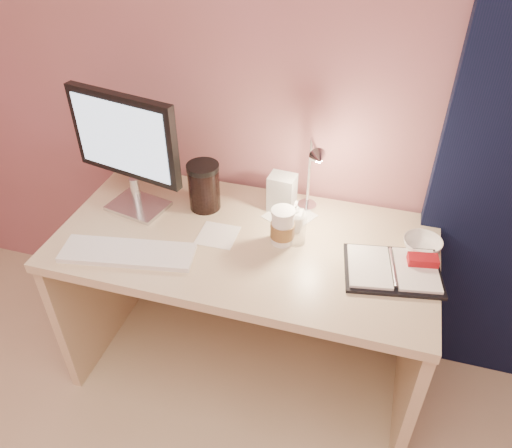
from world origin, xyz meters
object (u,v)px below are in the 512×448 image
(planner, at_px, (395,269))
(clear_cup, at_px, (296,228))
(keyboard, at_px, (128,253))
(product_box, at_px, (282,193))
(bowl, at_px, (422,245))
(dark_jar, at_px, (204,189))
(desk_lamp, at_px, (298,171))
(desk, at_px, (251,271))
(monitor, at_px, (127,143))
(lotion_bottle, at_px, (295,216))
(coffee_cup, at_px, (283,227))

(planner, height_order, clear_cup, clear_cup)
(keyboard, height_order, product_box, product_box)
(keyboard, distance_m, bowl, 1.06)
(keyboard, relative_size, dark_jar, 2.71)
(keyboard, height_order, planner, planner)
(desk_lamp, bearing_deg, planner, -49.65)
(desk, xyz_separation_m, monitor, (-0.47, -0.00, 0.52))
(dark_jar, bearing_deg, lotion_bottle, -5.93)
(clear_cup, relative_size, desk_lamp, 0.38)
(desk, height_order, clear_cup, clear_cup)
(dark_jar, bearing_deg, keyboard, -114.19)
(desk_lamp, bearing_deg, lotion_bottle, -100.38)
(dark_jar, bearing_deg, desk_lamp, 5.71)
(dark_jar, bearing_deg, product_box, 13.65)
(monitor, height_order, coffee_cup, monitor)
(planner, height_order, bowl, planner)
(planner, relative_size, clear_cup, 2.88)
(keyboard, height_order, lotion_bottle, lotion_bottle)
(planner, bearing_deg, dark_jar, 156.91)
(lotion_bottle, height_order, desk_lamp, desk_lamp)
(bowl, height_order, desk_lamp, desk_lamp)
(desk, xyz_separation_m, planner, (0.55, -0.10, 0.24))
(desk, xyz_separation_m, lotion_bottle, (0.16, 0.04, 0.29))
(lotion_bottle, relative_size, product_box, 0.78)
(clear_cup, height_order, dark_jar, dark_jar)
(planner, xyz_separation_m, bowl, (0.08, 0.15, 0.01))
(desk, relative_size, clear_cup, 11.19)
(coffee_cup, height_order, bowl, coffee_cup)
(desk, bearing_deg, bowl, 4.39)
(lotion_bottle, bearing_deg, product_box, 125.48)
(bowl, relative_size, lotion_bottle, 1.15)
(keyboard, xyz_separation_m, clear_cup, (0.56, 0.24, 0.05))
(planner, height_order, product_box, product_box)
(monitor, relative_size, coffee_cup, 3.39)
(monitor, relative_size, clear_cup, 3.89)
(monitor, relative_size, dark_jar, 2.79)
(desk, bearing_deg, keyboard, -143.61)
(lotion_bottle, distance_m, desk_lamp, 0.17)
(planner, height_order, dark_jar, dark_jar)
(desk_lamp, bearing_deg, keyboard, -164.41)
(planner, distance_m, bowl, 0.17)
(dark_jar, distance_m, desk_lamp, 0.38)
(planner, relative_size, dark_jar, 2.07)
(keyboard, distance_m, dark_jar, 0.40)
(clear_cup, relative_size, lotion_bottle, 1.04)
(planner, height_order, coffee_cup, coffee_cup)
(monitor, xyz_separation_m, dark_jar, (0.26, 0.08, -0.20))
(desk, xyz_separation_m, coffee_cup, (0.14, -0.05, 0.29))
(bowl, relative_size, desk_lamp, 0.42)
(keyboard, height_order, clear_cup, clear_cup)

